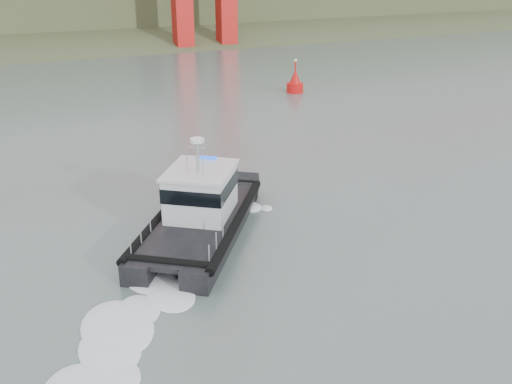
# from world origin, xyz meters

# --- Properties ---
(ground) EXTENTS (400.00, 400.00, 0.00)m
(ground) POSITION_xyz_m (0.00, 0.00, 0.00)
(ground) COLOR #46534F
(ground) RESTS_ON ground
(patrol_boat) EXTENTS (10.81, 12.56, 5.96)m
(patrol_boat) POSITION_xyz_m (-3.12, 6.85, 1.49)
(patrol_boat) COLOR black
(patrol_boat) RESTS_ON ground
(nav_buoy) EXTENTS (1.97, 1.97, 4.11)m
(nav_buoy) POSITION_xyz_m (19.42, 37.26, 1.08)
(nav_buoy) COLOR red
(nav_buoy) RESTS_ON ground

